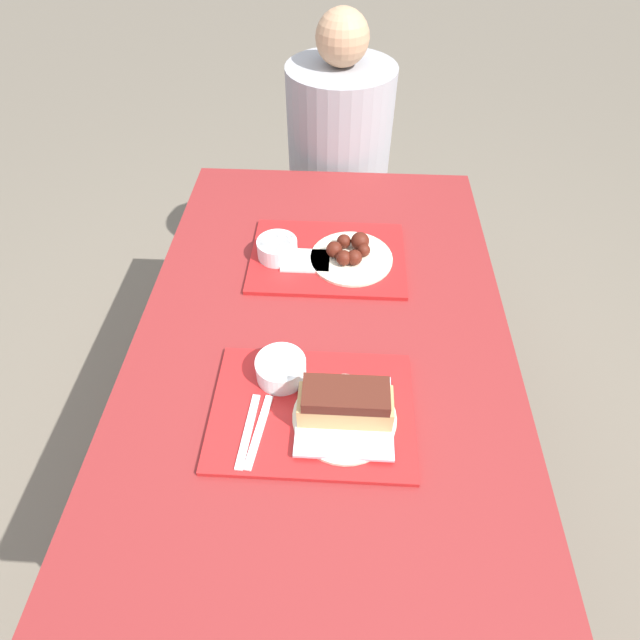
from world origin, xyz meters
TOP-DOWN VIEW (x-y plane):
  - ground_plane at (0.00, 0.00)m, footprint 12.00×12.00m
  - picnic_table at (0.00, 0.00)m, footprint 0.90×1.44m
  - picnic_bench_far at (0.00, 0.94)m, footprint 0.86×0.28m
  - tray_near at (-0.01, -0.23)m, footprint 0.42×0.31m
  - tray_far at (-0.00, 0.27)m, footprint 0.42×0.31m
  - bowl_coleslaw_near at (-0.08, -0.14)m, footprint 0.11×0.11m
  - brisket_sandwich_plate at (0.06, -0.24)m, footprint 0.21×0.21m
  - plastic_fork_near at (-0.14, -0.28)m, footprint 0.03×0.17m
  - plastic_knife_near at (-0.11, -0.28)m, footprint 0.04×0.17m
  - condiment_packet at (0.00, -0.16)m, footprint 0.04×0.03m
  - bowl_coleslaw_far at (-0.14, 0.26)m, footprint 0.11×0.11m
  - wings_plate_far at (0.06, 0.26)m, footprint 0.22×0.22m
  - napkin_far at (-0.06, 0.24)m, footprint 0.13×0.09m
  - person_seated_across at (0.01, 0.94)m, footprint 0.38×0.38m

SIDE VIEW (x-z plane):
  - ground_plane at x=0.00m, z-range 0.00..0.00m
  - picnic_bench_far at x=0.00m, z-range 0.16..0.63m
  - picnic_table at x=0.00m, z-range 0.28..1.05m
  - person_seated_across at x=0.01m, z-range 0.40..1.13m
  - tray_near at x=-0.01m, z-range 0.77..0.78m
  - tray_far at x=0.00m, z-range 0.77..0.78m
  - plastic_fork_near at x=-0.14m, z-range 0.78..0.78m
  - plastic_knife_near at x=-0.11m, z-range 0.78..0.78m
  - condiment_packet at x=0.00m, z-range 0.78..0.78m
  - napkin_far at x=-0.06m, z-range 0.78..0.79m
  - wings_plate_far at x=0.06m, z-range 0.77..0.83m
  - bowl_coleslaw_near at x=-0.08m, z-range 0.78..0.83m
  - bowl_coleslaw_far at x=-0.14m, z-range 0.78..0.83m
  - brisket_sandwich_plate at x=0.06m, z-range 0.77..0.87m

